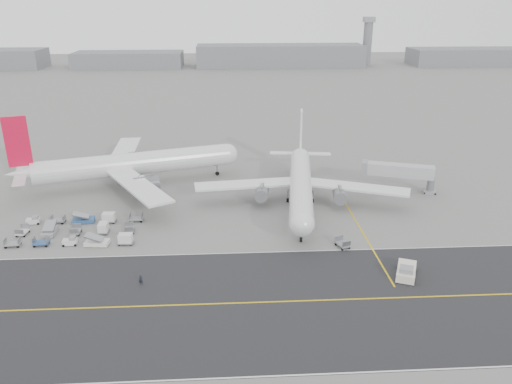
{
  "coord_description": "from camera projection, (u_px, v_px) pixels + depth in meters",
  "views": [
    {
      "loc": [
        4.02,
        -81.78,
        42.76
      ],
      "look_at": [
        9.5,
        12.0,
        6.18
      ],
      "focal_mm": 35.0,
      "sensor_mm": 36.0,
      "label": 1
    }
  ],
  "objects": [
    {
      "name": "control_tower",
      "position": [
        368.0,
        40.0,
        337.43
      ],
      "size": [
        7.0,
        7.0,
        31.25
      ],
      "color": "slate",
      "rests_on": "ground"
    },
    {
      "name": "gse_cluster",
      "position": [
        77.0,
        233.0,
        97.09
      ],
      "size": [
        29.34,
        18.68,
        2.15
      ],
      "primitive_type": null,
      "rotation": [
        0.0,
        0.0,
        0.03
      ],
      "color": "gray",
      "rests_on": "ground"
    },
    {
      "name": "horizon_buildings",
      "position": [
        265.0,
        66.0,
        334.88
      ],
      "size": [
        520.0,
        28.0,
        28.0
      ],
      "primitive_type": null,
      "color": "slate",
      "rests_on": "ground"
    },
    {
      "name": "airliner_a",
      "position": [
        129.0,
        164.0,
        120.14
      ],
      "size": [
        53.35,
        52.24,
        18.9
      ],
      "rotation": [
        0.0,
        0.0,
        1.86
      ],
      "color": "white",
      "rests_on": "ground"
    },
    {
      "name": "ground_crew_a",
      "position": [
        141.0,
        280.0,
        79.43
      ],
      "size": [
        0.7,
        0.54,
        1.72
      ],
      "primitive_type": "imported",
      "rotation": [
        0.0,
        0.0,
        0.23
      ],
      "color": "black",
      "rests_on": "ground"
    },
    {
      "name": "stray_dolly",
      "position": [
        342.0,
        247.0,
        91.84
      ],
      "size": [
        2.62,
        3.29,
        1.76
      ],
      "primitive_type": null,
      "rotation": [
        0.0,
        0.0,
        0.34
      ],
      "color": "silver",
      "rests_on": "ground"
    },
    {
      "name": "jet_bridge",
      "position": [
        399.0,
        172.0,
        117.43
      ],
      "size": [
        17.48,
        8.44,
        6.58
      ],
      "rotation": [
        0.0,
        0.0,
        -0.32
      ],
      "color": "gray",
      "rests_on": "ground"
    },
    {
      "name": "pushback_tug",
      "position": [
        406.0,
        271.0,
        81.85
      ],
      "size": [
        4.99,
        7.92,
        2.28
      ],
      "rotation": [
        0.0,
        0.0,
        -0.39
      ],
      "color": "silver",
      "rests_on": "ground"
    },
    {
      "name": "ground",
      "position": [
        208.0,
        248.0,
        91.38
      ],
      "size": [
        700.0,
        700.0,
        0.0
      ],
      "primitive_type": "plane",
      "color": "gray",
      "rests_on": "ground"
    },
    {
      "name": "airliner_b",
      "position": [
        301.0,
        183.0,
        109.87
      ],
      "size": [
        47.07,
        47.87,
        16.56
      ],
      "rotation": [
        0.0,
        0.0,
        -0.13
      ],
      "color": "white",
      "rests_on": "ground"
    },
    {
      "name": "taxiway",
      "position": [
        238.0,
        303.0,
        74.92
      ],
      "size": [
        220.0,
        59.0,
        0.03
      ],
      "color": "#2C2B2E",
      "rests_on": "ground"
    }
  ]
}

